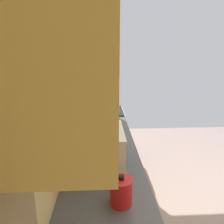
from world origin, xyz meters
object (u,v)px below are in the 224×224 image
object	(u,v)px
oven_range	(104,137)
kettle	(121,191)
microwave	(102,146)
bowl	(111,125)

from	to	relation	value
oven_range	kettle	bearing A→B (deg)	-177.64
oven_range	microwave	xyz separation A→B (m)	(-1.61, 0.03, 0.59)
bowl	kettle	xyz separation A→B (m)	(-1.34, -0.00, 0.05)
bowl	kettle	world-z (taller)	kettle
microwave	bowl	size ratio (longest dim) A/B	4.03
oven_range	kettle	world-z (taller)	kettle
kettle	bowl	bearing A→B (deg)	0.00
microwave	kettle	distance (m)	0.52
bowl	oven_range	bearing A→B (deg)	6.48
oven_range	bowl	xyz separation A→B (m)	(-0.77, -0.09, 0.48)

